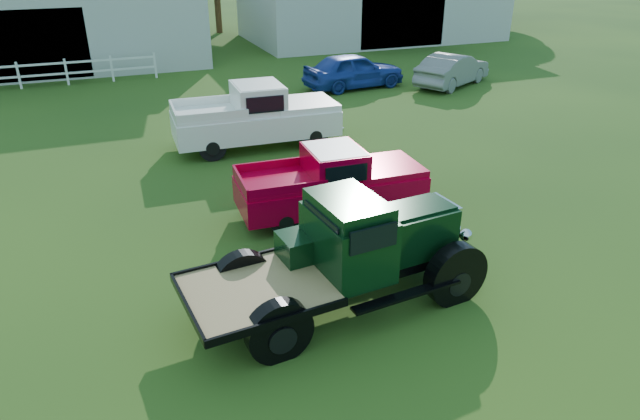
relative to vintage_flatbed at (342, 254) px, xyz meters
name	(u,v)px	position (x,y,z in m)	size (l,w,h in m)	color
ground	(333,283)	(0.13, 0.74, -1.09)	(120.00, 120.00, 0.00)	#244014
shed_left	(18,9)	(-6.87, 26.74, 1.71)	(18.80, 10.20, 5.60)	#BCBCBC
vintage_flatbed	(342,254)	(0.00, 0.00, 0.00)	(5.50, 2.18, 2.18)	black
red_pickup	(331,181)	(1.31, 3.70, -0.22)	(4.74, 1.82, 1.73)	#B40023
white_pickup	(256,116)	(0.98, 9.30, -0.08)	(5.48, 2.13, 2.01)	white
misc_car_blue	(354,70)	(7.27, 15.38, -0.30)	(1.86, 4.62, 1.57)	navy
misc_car_grey	(453,70)	(11.68, 14.11, -0.36)	(1.55, 4.43, 1.46)	slate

